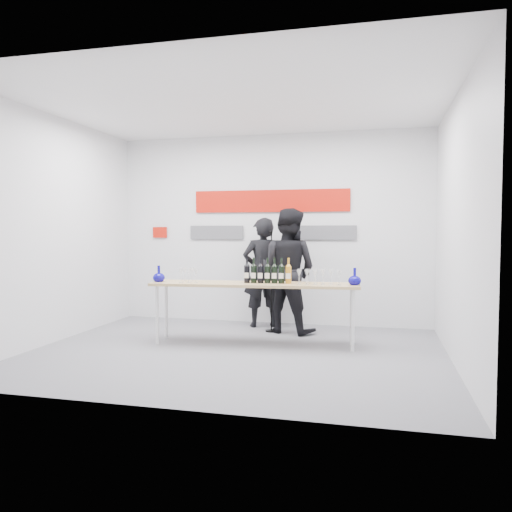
# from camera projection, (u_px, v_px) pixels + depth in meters

# --- Properties ---
(ground) EXTENTS (5.00, 5.00, 0.00)m
(ground) POSITION_uv_depth(u_px,v_px,m) (236.00, 352.00, 6.09)
(ground) COLOR slate
(ground) RESTS_ON ground
(back_wall) EXTENTS (5.00, 0.04, 3.00)m
(back_wall) POSITION_uv_depth(u_px,v_px,m) (271.00, 229.00, 7.95)
(back_wall) COLOR silver
(back_wall) RESTS_ON ground
(signage) EXTENTS (3.38, 0.02, 0.79)m
(signage) POSITION_uv_depth(u_px,v_px,m) (267.00, 210.00, 7.92)
(signage) COLOR red
(signage) RESTS_ON back_wall
(tasting_table) EXTENTS (2.72, 0.76, 0.81)m
(tasting_table) POSITION_uv_depth(u_px,v_px,m) (254.00, 288.00, 6.45)
(tasting_table) COLOR tan
(tasting_table) RESTS_ON ground
(wine_bottles) EXTENTS (0.62, 0.13, 0.33)m
(wine_bottles) POSITION_uv_depth(u_px,v_px,m) (268.00, 270.00, 6.41)
(wine_bottles) COLOR black
(wine_bottles) RESTS_ON tasting_table
(decanter_left) EXTENTS (0.16, 0.16, 0.21)m
(decanter_left) POSITION_uv_depth(u_px,v_px,m) (159.00, 274.00, 6.60)
(decanter_left) COLOR #0B0783
(decanter_left) RESTS_ON tasting_table
(decanter_right) EXTENTS (0.16, 0.16, 0.21)m
(decanter_right) POSITION_uv_depth(u_px,v_px,m) (355.00, 276.00, 6.21)
(decanter_right) COLOR #0B0783
(decanter_right) RESTS_ON tasting_table
(glasses_left) EXTENTS (0.28, 0.23, 0.18)m
(glasses_left) POSITION_uv_depth(u_px,v_px,m) (188.00, 275.00, 6.56)
(glasses_left) COLOR silver
(glasses_left) RESTS_ON tasting_table
(glasses_right) EXTENTS (0.58, 0.26, 0.18)m
(glasses_right) POSITION_uv_depth(u_px,v_px,m) (317.00, 277.00, 6.31)
(glasses_right) COLOR silver
(glasses_right) RESTS_ON tasting_table
(presenter_left) EXTENTS (0.72, 0.62, 1.68)m
(presenter_left) POSITION_uv_depth(u_px,v_px,m) (263.00, 272.00, 7.65)
(presenter_left) COLOR black
(presenter_left) RESTS_ON ground
(presenter_right) EXTENTS (1.04, 0.92, 1.80)m
(presenter_right) POSITION_uv_depth(u_px,v_px,m) (288.00, 271.00, 7.24)
(presenter_right) COLOR black
(presenter_right) RESTS_ON ground
(mic_stand) EXTENTS (0.17, 0.17, 1.48)m
(mic_stand) POSITION_uv_depth(u_px,v_px,m) (271.00, 301.00, 7.29)
(mic_stand) COLOR black
(mic_stand) RESTS_ON ground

